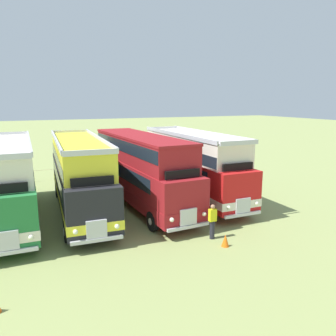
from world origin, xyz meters
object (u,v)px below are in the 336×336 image
object	(u,v)px
bus_fifth_in_row	(9,179)
cone_far_end	(225,240)
bus_seventh_in_row	(141,167)
bus_eighth_in_row	(192,163)
marshal_person	(212,221)
bus_sixth_in_row	(80,174)

from	to	relation	value
bus_fifth_in_row	cone_far_end	xyz separation A→B (m)	(8.98, -7.84, -2.07)
bus_seventh_in_row	cone_far_end	distance (m)	7.87
bus_seventh_in_row	bus_eighth_in_row	size ratio (longest dim) A/B	1.01
bus_eighth_in_row	marshal_person	distance (m)	7.37
bus_seventh_in_row	cone_far_end	bearing A→B (deg)	-79.20
bus_sixth_in_row	marshal_person	xyz separation A→B (m)	(5.10, -6.62, -1.48)
bus_fifth_in_row	cone_far_end	distance (m)	12.10
marshal_person	bus_fifth_in_row	bearing A→B (deg)	142.46
bus_fifth_in_row	bus_seventh_in_row	distance (m)	7.57
bus_sixth_in_row	marshal_person	size ratio (longest dim) A/B	6.77
bus_sixth_in_row	bus_seventh_in_row	bearing A→B (deg)	-3.19
marshal_person	cone_far_end	bearing A→B (deg)	-84.96
bus_sixth_in_row	cone_far_end	bearing A→B (deg)	-55.81
bus_sixth_in_row	bus_eighth_in_row	world-z (taller)	same
bus_seventh_in_row	bus_eighth_in_row	xyz separation A→B (m)	(3.79, 0.37, -0.11)
bus_eighth_in_row	marshal_person	world-z (taller)	bus_eighth_in_row
bus_fifth_in_row	bus_eighth_in_row	bearing A→B (deg)	-0.23
bus_sixth_in_row	bus_eighth_in_row	size ratio (longest dim) A/B	1.01
bus_seventh_in_row	marshal_person	distance (m)	6.74
cone_far_end	marshal_person	distance (m)	1.18
bus_eighth_in_row	cone_far_end	xyz separation A→B (m)	(-2.37, -7.80, -2.07)
bus_fifth_in_row	bus_seventh_in_row	world-z (taller)	bus_fifth_in_row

